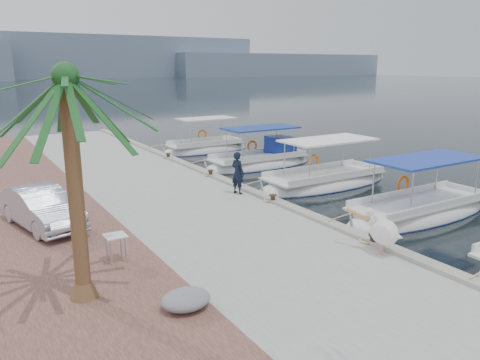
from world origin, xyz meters
name	(u,v)px	position (x,y,z in m)	size (l,w,h in m)	color
ground	(305,225)	(0.00, 0.00, 0.00)	(400.00, 400.00, 0.00)	black
concrete_quay	(171,198)	(-3.00, 5.00, 0.25)	(6.00, 40.00, 0.50)	#969791
quay_curb	(229,182)	(-0.22, 5.00, 0.56)	(0.44, 40.00, 0.12)	gray
cobblestone_strip	(43,218)	(-8.00, 5.00, 0.25)	(4.00, 40.00, 0.50)	brown
distant_hills	(55,60)	(29.61, 201.49, 7.61)	(330.00, 60.00, 18.00)	slate
fishing_caique_b	(419,213)	(4.32, -1.52, 0.12)	(7.47, 2.34, 2.83)	white
fishing_caique_c	(324,184)	(4.30, 3.86, 0.12)	(7.43, 2.48, 2.83)	white
fishing_caique_d	(259,163)	(4.14, 9.08, 0.19)	(6.89, 2.29, 2.83)	white
fishing_caique_e	(205,150)	(3.66, 14.80, 0.13)	(6.15, 2.08, 2.83)	white
mooring_bollards	(273,198)	(-0.35, 1.50, 0.69)	(0.28, 20.28, 0.33)	black
pelican	(382,231)	(-0.61, -4.04, 1.13)	(0.85, 1.57, 1.23)	tan
fisherman	(238,173)	(-0.78, 3.36, 1.36)	(0.63, 0.41, 1.72)	black
date_palm	(66,78)	(-8.28, -2.30, 5.33)	(4.60, 4.60, 5.78)	brown
parked_car	(41,207)	(-8.24, 3.23, 1.14)	(1.36, 3.91, 1.29)	silver
tarp_bundle	(186,299)	(-6.54, -3.96, 0.70)	(1.10, 0.90, 0.40)	slate
folding_table	(116,243)	(-7.05, -0.73, 1.02)	(0.55, 0.55, 0.73)	silver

